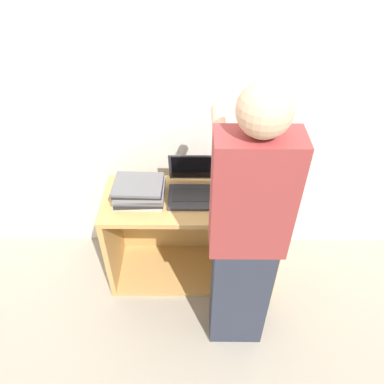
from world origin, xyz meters
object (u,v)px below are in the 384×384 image
person (246,238)px  laptop_stack_right (245,191)px  laptop_stack_left (139,191)px  laptop_open (192,187)px

person → laptop_stack_right: bearing=84.0°
laptop_stack_left → laptop_stack_right: bearing=0.2°
laptop_stack_left → laptop_stack_right: same height
laptop_stack_right → person: 0.50m
laptop_stack_left → laptop_open: bearing=8.9°
laptop_open → laptop_stack_right: (0.35, -0.05, 0.01)m
laptop_stack_left → person: size_ratio=0.19×
laptop_stack_left → person: (0.64, -0.49, 0.09)m
laptop_open → laptop_stack_left: 0.35m
laptop_open → laptop_stack_left: size_ratio=0.94×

